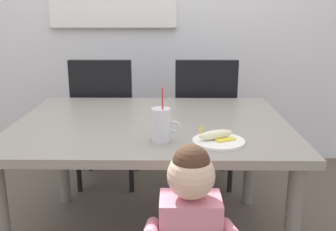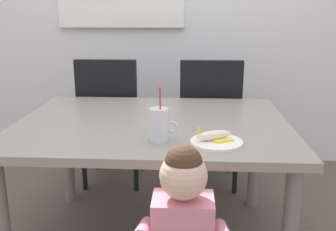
# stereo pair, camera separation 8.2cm
# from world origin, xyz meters

# --- Properties ---
(dining_table) EXTENTS (1.41, 1.09, 0.72)m
(dining_table) POSITION_xyz_m (0.00, 0.00, 0.63)
(dining_table) COLOR gray
(dining_table) RESTS_ON ground
(dining_chair_left) EXTENTS (0.44, 0.44, 0.96)m
(dining_chair_left) POSITION_xyz_m (-0.38, 0.73, 0.54)
(dining_chair_left) COLOR black
(dining_chair_left) RESTS_ON ground
(dining_chair_right) EXTENTS (0.44, 0.44, 0.96)m
(dining_chair_right) POSITION_xyz_m (0.34, 0.73, 0.54)
(dining_chair_right) COLOR black
(dining_chair_right) RESTS_ON ground
(toddler_standing) EXTENTS (0.33, 0.24, 0.84)m
(toddler_standing) POSITION_xyz_m (0.18, -0.70, 0.53)
(toddler_standing) COLOR #3F4760
(toddler_standing) RESTS_ON ground
(milk_cup) EXTENTS (0.13, 0.08, 0.25)m
(milk_cup) POSITION_xyz_m (0.06, -0.32, 0.79)
(milk_cup) COLOR silver
(milk_cup) RESTS_ON dining_table
(snack_plate) EXTENTS (0.23, 0.23, 0.01)m
(snack_plate) POSITION_xyz_m (0.31, -0.34, 0.72)
(snack_plate) COLOR white
(snack_plate) RESTS_ON dining_table
(peeled_banana) EXTENTS (0.18, 0.13, 0.07)m
(peeled_banana) POSITION_xyz_m (0.30, -0.32, 0.75)
(peeled_banana) COLOR #F4EAC6
(peeled_banana) RESTS_ON snack_plate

